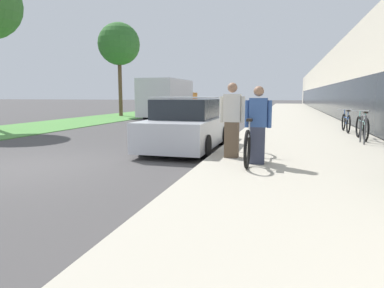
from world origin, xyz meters
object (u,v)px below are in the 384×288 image
at_px(tandem_bicycle, 251,142).
at_px(cruiser_bike_nearest, 362,127).
at_px(moving_truck, 169,99).
at_px(cruiser_bike_middle, 346,122).
at_px(parked_sedan_curbside, 186,127).
at_px(person_rider, 258,125).
at_px(person_bystander, 232,120).
at_px(bike_rack_hoop, 363,126).
at_px(street_tree_far, 119,44).

xyz_separation_m(tandem_bicycle, cruiser_bike_nearest, (3.10, 4.62, -0.02)).
xyz_separation_m(cruiser_bike_nearest, moving_truck, (-10.15, 10.41, 0.79)).
height_order(cruiser_bike_nearest, cruiser_bike_middle, cruiser_bike_nearest).
xyz_separation_m(parked_sedan_curbside, moving_truck, (-4.99, 12.96, 0.66)).
relative_size(person_rider, person_bystander, 0.94).
height_order(parked_sedan_curbside, moving_truck, moving_truck).
bearing_deg(bike_rack_hoop, tandem_bicycle, -128.96).
xyz_separation_m(person_bystander, cruiser_bike_nearest, (3.58, 4.32, -0.47)).
relative_size(person_bystander, bike_rack_hoop, 2.01).
xyz_separation_m(parked_sedan_curbside, street_tree_far, (-9.32, 14.24, 4.64)).
bearing_deg(bike_rack_hoop, person_rider, -125.30).
height_order(person_bystander, moving_truck, moving_truck).
height_order(person_rider, moving_truck, moving_truck).
height_order(person_rider, cruiser_bike_middle, person_rider).
relative_size(tandem_bicycle, person_bystander, 1.45).
xyz_separation_m(bike_rack_hoop, parked_sedan_curbside, (-4.99, -1.55, 0.00)).
bearing_deg(cruiser_bike_nearest, bike_rack_hoop, -99.75).
bearing_deg(cruiser_bike_middle, street_tree_far, 147.03).
bearing_deg(cruiser_bike_middle, bike_rack_hoop, -91.00).
xyz_separation_m(tandem_bicycle, bike_rack_hoop, (2.93, 3.62, 0.11)).
height_order(person_bystander, street_tree_far, street_tree_far).
relative_size(bike_rack_hoop, parked_sedan_curbside, 0.21).
xyz_separation_m(bike_rack_hoop, cruiser_bike_nearest, (0.17, 1.00, -0.13)).
bearing_deg(person_bystander, parked_sedan_curbside, 132.01).
relative_size(tandem_bicycle, moving_truck, 0.36).
bearing_deg(bike_rack_hoop, cruiser_bike_nearest, 80.25).
distance_m(moving_truck, street_tree_far, 6.02).
relative_size(cruiser_bike_middle, moving_truck, 0.26).
relative_size(cruiser_bike_nearest, moving_truck, 0.27).
bearing_deg(parked_sedan_curbside, moving_truck, 111.05).
height_order(bike_rack_hoop, street_tree_far, street_tree_far).
xyz_separation_m(cruiser_bike_middle, parked_sedan_curbside, (-5.05, -4.92, 0.14)).
height_order(tandem_bicycle, parked_sedan_curbside, parked_sedan_curbside).
bearing_deg(person_rider, tandem_bicycle, 116.91).
xyz_separation_m(person_rider, person_bystander, (-0.63, 0.60, 0.05)).
height_order(cruiser_bike_middle, street_tree_far, street_tree_far).
distance_m(person_rider, cruiser_bike_nearest, 5.75).
relative_size(person_bystander, street_tree_far, 0.25).
bearing_deg(person_rider, parked_sedan_curbside, 133.15).
xyz_separation_m(person_bystander, bike_rack_hoop, (3.40, 3.32, -0.34)).
distance_m(parked_sedan_curbside, street_tree_far, 17.64).
height_order(parked_sedan_curbside, street_tree_far, street_tree_far).
relative_size(moving_truck, street_tree_far, 0.99).
height_order(tandem_bicycle, cruiser_bike_middle, tandem_bicycle).
bearing_deg(cruiser_bike_nearest, person_bystander, -129.62).
bearing_deg(tandem_bicycle, cruiser_bike_nearest, 56.17).
xyz_separation_m(person_bystander, parked_sedan_curbside, (-1.59, 1.76, -0.34)).
bearing_deg(moving_truck, cruiser_bike_middle, -38.69).
distance_m(tandem_bicycle, cruiser_bike_nearest, 5.57).
relative_size(tandem_bicycle, person_rider, 1.54).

